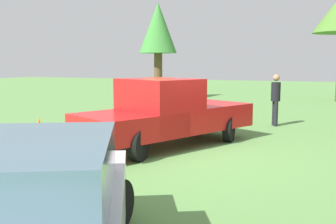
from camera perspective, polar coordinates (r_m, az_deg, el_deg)
The scene contains 5 objects.
ground_plane at distance 9.38m, azimuth 2.66°, elevation -6.13°, with size 80.00×80.00×0.00m, color #5B8C47.
pickup_truck at distance 9.96m, azimuth -0.55°, elevation 0.03°, with size 5.27×3.89×1.79m.
person_bystander at distance 13.75m, azimuth 15.82°, elevation 2.23°, with size 0.42×0.42×1.80m.
tree_far_center at distance 23.26m, azimuth -1.50°, elevation 12.21°, with size 2.26×2.26×5.78m.
traffic_cone at distance 12.14m, azimuth -18.75°, elevation -2.10°, with size 0.32×0.32×0.55m, color orange.
Camera 1 is at (8.65, 2.89, 2.18)m, focal length 40.68 mm.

